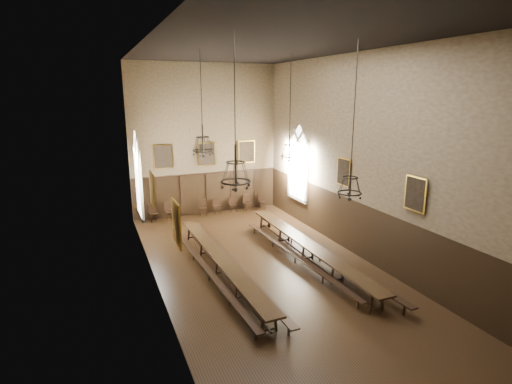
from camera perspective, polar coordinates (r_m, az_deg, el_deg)
floor at (r=17.28m, az=1.47°, el=-10.99°), size 9.00×18.00×0.02m
ceiling at (r=15.75m, az=1.69°, el=20.27°), size 9.00×18.00×0.02m
wall_back at (r=24.32m, az=-7.22°, el=7.31°), size 9.00×0.02×9.00m
wall_front at (r=8.77m, az=26.60°, el=-6.10°), size 9.00×0.02×9.00m
wall_left at (r=14.68m, az=-14.73°, el=2.58°), size 0.02×18.00×9.00m
wall_right at (r=18.20m, az=14.68°, el=4.73°), size 0.02×18.00×9.00m
wainscot_panelling at (r=16.79m, az=1.50°, el=-7.09°), size 9.00×18.00×2.50m
table_left at (r=16.68m, az=-4.92°, el=-10.49°), size 0.89×9.98×0.78m
table_right at (r=18.11m, az=7.38°, el=-8.45°), size 0.78×10.48×0.82m
bench_left_outer at (r=16.32m, az=-6.71°, el=-11.56°), size 0.71×9.52×0.43m
bench_left_inner at (r=16.90m, az=-3.19°, el=-10.44°), size 0.45×10.62×0.48m
bench_right_inner at (r=17.80m, az=5.61°, el=-9.32°), size 0.73×9.17×0.41m
bench_right_outer at (r=18.11m, az=9.12°, el=-8.86°), size 0.91×10.71×0.48m
chair_0 at (r=24.01m, az=-14.41°, el=-3.35°), size 0.50×0.50×1.03m
chair_1 at (r=24.16m, az=-12.29°, el=-3.11°), size 0.55×0.55×1.04m
chair_3 at (r=24.60m, az=-7.57°, el=-2.65°), size 0.47×0.47×0.96m
chair_4 at (r=24.89m, az=-5.64°, el=-2.44°), size 0.41×0.41×0.90m
chair_5 at (r=25.22m, az=-3.32°, el=-2.18°), size 0.44×0.44×0.90m
chair_6 at (r=25.44m, az=-1.24°, el=-1.94°), size 0.48×0.48×1.01m
chair_7 at (r=25.86m, az=0.84°, el=-1.74°), size 0.43×0.43×0.91m
chandelier_back_left at (r=17.13m, az=-7.59°, el=6.78°), size 0.89×0.89×4.26m
chandelier_back_right at (r=18.61m, az=4.78°, el=6.14°), size 0.80×0.80×4.72m
chandelier_front_left at (r=12.39m, az=-2.92°, el=2.75°), size 0.94×0.94×4.57m
chandelier_front_right at (r=14.37m, az=13.28°, el=1.23°), size 0.86×0.86×5.30m
portrait_back_0 at (r=23.75m, az=-13.15°, el=4.95°), size 1.10×0.12×1.40m
portrait_back_1 at (r=24.30m, az=-7.08°, el=5.41°), size 1.10×0.12×1.40m
portrait_back_2 at (r=25.12m, az=-1.34°, el=5.79°), size 1.10×0.12×1.40m
portrait_left_0 at (r=15.83m, az=-14.61°, el=0.44°), size 0.12×1.00×1.30m
portrait_left_1 at (r=11.55m, az=-11.32°, el=-4.40°), size 0.12×1.00×1.30m
portrait_right_0 at (r=19.06m, az=12.42°, el=2.82°), size 0.12×1.00×1.30m
portrait_right_1 at (r=15.68m, az=21.81°, el=-0.25°), size 0.12×1.00×1.30m
window_right at (r=22.90m, az=6.05°, el=4.15°), size 0.20×2.20×4.60m
window_left at (r=20.26m, az=-16.56°, el=2.35°), size 0.20×2.20×4.60m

